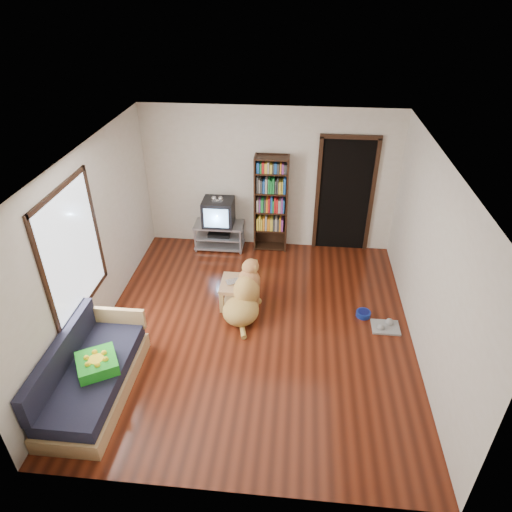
# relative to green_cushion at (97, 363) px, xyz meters

# --- Properties ---
(ground) EXTENTS (5.00, 5.00, 0.00)m
(ground) POSITION_rel_green_cushion_xyz_m (1.75, 1.38, -0.50)
(ground) COLOR #5D2110
(ground) RESTS_ON ground
(ceiling) EXTENTS (5.00, 5.00, 0.00)m
(ceiling) POSITION_rel_green_cushion_xyz_m (1.75, 1.38, 2.10)
(ceiling) COLOR white
(ceiling) RESTS_ON ground
(wall_back) EXTENTS (4.50, 0.00, 4.50)m
(wall_back) POSITION_rel_green_cushion_xyz_m (1.75, 3.88, 0.80)
(wall_back) COLOR beige
(wall_back) RESTS_ON ground
(wall_front) EXTENTS (4.50, 0.00, 4.50)m
(wall_front) POSITION_rel_green_cushion_xyz_m (1.75, -1.12, 0.80)
(wall_front) COLOR beige
(wall_front) RESTS_ON ground
(wall_left) EXTENTS (0.00, 5.00, 5.00)m
(wall_left) POSITION_rel_green_cushion_xyz_m (-0.50, 1.38, 0.80)
(wall_left) COLOR beige
(wall_left) RESTS_ON ground
(wall_right) EXTENTS (0.00, 5.00, 5.00)m
(wall_right) POSITION_rel_green_cushion_xyz_m (4.00, 1.38, 0.80)
(wall_right) COLOR beige
(wall_right) RESTS_ON ground
(green_cushion) EXTENTS (0.62, 0.62, 0.15)m
(green_cushion) POSITION_rel_green_cushion_xyz_m (0.00, 0.00, 0.00)
(green_cushion) COLOR green
(green_cushion) RESTS_ON sofa
(laptop) EXTENTS (0.42, 0.35, 0.03)m
(laptop) POSITION_rel_green_cushion_xyz_m (1.44, 1.92, -0.08)
(laptop) COLOR silver
(laptop) RESTS_ON coffee_table
(dog_bowl) EXTENTS (0.22, 0.22, 0.08)m
(dog_bowl) POSITION_rel_green_cushion_xyz_m (3.36, 1.83, -0.46)
(dog_bowl) COLOR navy
(dog_bowl) RESTS_ON ground
(grey_rag) EXTENTS (0.40, 0.32, 0.03)m
(grey_rag) POSITION_rel_green_cushion_xyz_m (3.66, 1.58, -0.48)
(grey_rag) COLOR gray
(grey_rag) RESTS_ON ground
(window) EXTENTS (0.03, 1.46, 1.70)m
(window) POSITION_rel_green_cushion_xyz_m (-0.48, 0.88, 1.00)
(window) COLOR white
(window) RESTS_ON wall_left
(doorway) EXTENTS (1.03, 0.05, 2.19)m
(doorway) POSITION_rel_green_cushion_xyz_m (3.10, 3.86, 0.62)
(doorway) COLOR black
(doorway) RESTS_ON wall_back
(tv_stand) EXTENTS (0.90, 0.45, 0.50)m
(tv_stand) POSITION_rel_green_cushion_xyz_m (0.85, 3.63, -0.23)
(tv_stand) COLOR #99999E
(tv_stand) RESTS_ON ground
(crt_tv) EXTENTS (0.55, 0.52, 0.58)m
(crt_tv) POSITION_rel_green_cushion_xyz_m (0.85, 3.65, 0.25)
(crt_tv) COLOR black
(crt_tv) RESTS_ON tv_stand
(bookshelf) EXTENTS (0.60, 0.30, 1.80)m
(bookshelf) POSITION_rel_green_cushion_xyz_m (1.80, 3.72, 0.51)
(bookshelf) COLOR black
(bookshelf) RESTS_ON ground
(sofa) EXTENTS (0.80, 1.80, 0.80)m
(sofa) POSITION_rel_green_cushion_xyz_m (-0.12, -0.00, -0.23)
(sofa) COLOR tan
(sofa) RESTS_ON ground
(coffee_table) EXTENTS (0.55, 0.55, 0.40)m
(coffee_table) POSITION_rel_green_cushion_xyz_m (1.44, 1.95, -0.22)
(coffee_table) COLOR tan
(coffee_table) RESTS_ON ground
(dog) EXTENTS (0.69, 1.06, 0.87)m
(dog) POSITION_rel_green_cushion_xyz_m (1.56, 1.71, -0.18)
(dog) COLOR #B99447
(dog) RESTS_ON ground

